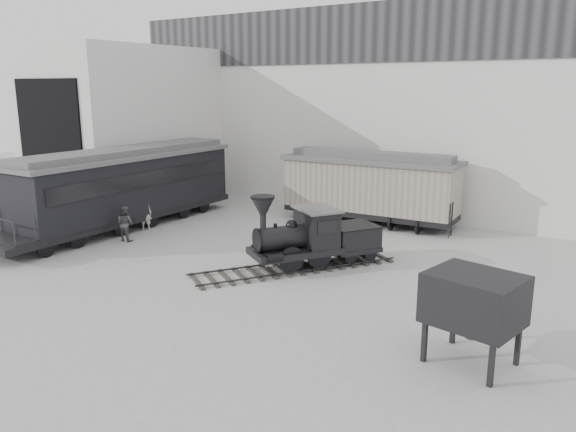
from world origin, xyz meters
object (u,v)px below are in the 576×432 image
Objects in this scene: boxcar at (370,186)px; visitor_a at (145,213)px; locomotive at (310,240)px; visitor_b at (125,223)px; coal_hopper at (474,306)px; passenger_coach at (127,187)px.

visitor_a is (-8.42, -7.31, -1.07)m from boxcar.
visitor_a is at bearing -150.22° from locomotive.
boxcar reaches higher than visitor_b.
visitor_a is at bearing -142.47° from boxcar.
boxcar is 5.34× the size of visitor_a.
visitor_a is at bearing -74.47° from visitor_b.
coal_hopper is (7.40, -4.36, 0.48)m from locomotive.
visitor_b is 16.55m from coal_hopper.
visitor_b is at bearing -179.28° from coal_hopper.
visitor_b is at bearing 84.53° from visitor_a.
passenger_coach reaches higher than visitor_a.
passenger_coach is 1.63m from visitor_a.
visitor_b is 0.66× the size of coal_hopper.
boxcar is 12.07m from passenger_coach.
passenger_coach is at bearing -50.54° from visitor_b.
visitor_a is (-9.64, 0.48, -0.21)m from locomotive.
locomotive is at bearing 160.50° from coal_hopper.
boxcar is 3.70× the size of coal_hopper.
boxcar is 0.67× the size of passenger_coach.
boxcar is 11.20m from visitor_a.
boxcar reaches higher than locomotive.
coal_hopper reaches higher than visitor_a.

